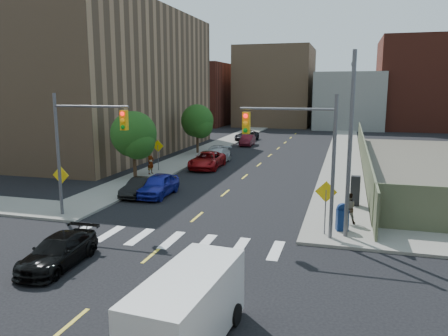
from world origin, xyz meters
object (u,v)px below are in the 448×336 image
Objects in this scene: pedestrian_west at (151,163)px; black_sedan at (58,251)px; parked_car_blue at (158,185)px; parked_car_grey at (247,135)px; parked_car_red at (207,160)px; parked_car_white at (216,153)px; pedestrian_east at (348,208)px; cargo_van at (190,306)px; payphone at (355,191)px; parked_car_silver at (217,156)px; parked_car_black at (140,187)px; mailbox at (342,217)px; parked_car_maroon at (247,140)px.

black_sedan is at bearing -152.77° from pedestrian_west.
parked_car_grey is at bearing 91.41° from parked_car_blue.
parked_car_white is at bearing 95.18° from parked_car_red.
black_sedan is 2.60× the size of pedestrian_east.
black_sedan is 0.88× the size of cargo_van.
payphone is (12.89, -10.27, 0.32)m from parked_car_red.
parked_car_grey reaches higher than parked_car_silver.
payphone reaches higher than parked_car_silver.
parked_car_grey is 49.53m from cargo_van.
payphone is 3.88m from pedestrian_east.
black_sedan is (2.30, -44.84, -0.10)m from parked_car_grey.
parked_car_black is 7.10m from pedestrian_west.
mailbox is 5.22m from payphone.
pedestrian_east is at bearing -52.94° from parked_car_silver.
mailbox reaches higher than parked_car_maroon.
cargo_van is 2.97× the size of pedestrian_east.
pedestrian_west reaches higher than parked_car_white.
parked_car_red is at bearing 89.14° from parked_car_blue.
pedestrian_east is at bearing 62.35° from mailbox.
parked_car_maroon is at bearing -72.79° from parked_car_grey.
mailbox is (12.22, -32.08, 0.15)m from parked_car_maroon.
parked_car_silver is at bearing 87.62° from parked_car_red.
parked_car_blue is 12.94m from pedestrian_east.
cargo_van reaches higher than parked_car_red.
parked_car_grey is 26.49m from pedestrian_west.
cargo_van reaches higher than parked_car_black.
parked_car_red is 18.87m from pedestrian_east.
parked_car_black is 14.06m from mailbox.
payphone is at bearing -40.93° from parked_car_red.
pedestrian_west is at bearing -106.69° from parked_car_white.
parked_car_white is at bearing -95.12° from parked_car_maroon.
pedestrian_east is (16.03, -9.66, -0.13)m from pedestrian_west.
cargo_van is (8.18, -29.69, 0.43)m from parked_car_silver.
payphone is (14.07, 0.89, 0.46)m from parked_car_black.
black_sedan is at bearing -89.88° from parked_car_red.
parked_car_maroon is at bearing -76.46° from pedestrian_east.
parked_car_black is at bearing -20.84° from pedestrian_east.
parked_car_silver is 2.69× the size of payphone.
parked_car_grey is at bearing 94.41° from mailbox.
pedestrian_west is (-15.74, 10.96, 0.28)m from mailbox.
parked_car_silver is at bearing 109.78° from cargo_van.
parked_car_black is 0.77× the size of cargo_van.
parked_car_blue is at bearing -92.38° from parked_car_red.
cargo_van reaches higher than parked_car_silver.
parked_car_blue reaches higher than parked_car_grey.
payphone reaches higher than parked_car_black.
parked_car_blue is 12.90m from payphone.
parked_car_red is at bearing -81.75° from parked_car_white.
parked_car_white reaches higher than black_sedan.
parked_car_silver is at bearing -82.72° from parked_car_grey.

